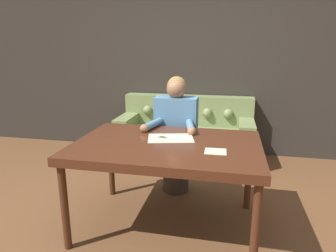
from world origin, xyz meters
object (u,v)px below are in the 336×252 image
(couch, at_px, (185,137))
(dining_table, at_px, (167,150))
(person, at_px, (176,135))
(scissors, at_px, (165,138))

(couch, bearing_deg, dining_table, -86.65)
(couch, distance_m, person, 1.06)
(couch, relative_size, person, 1.46)
(dining_table, relative_size, scissors, 7.68)
(dining_table, xyz_separation_m, person, (-0.05, 0.68, -0.07))
(person, distance_m, scissors, 0.58)
(person, bearing_deg, dining_table, -85.76)
(scissors, bearing_deg, couch, 91.97)
(person, height_order, scissors, person)
(couch, height_order, scissors, couch)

